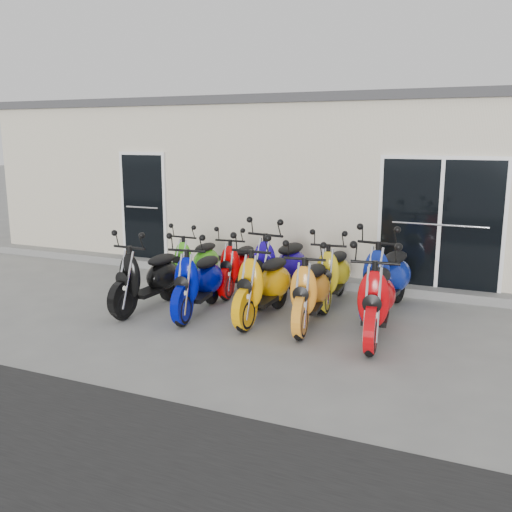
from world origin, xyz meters
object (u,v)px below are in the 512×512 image
object	(u,v)px
scooter_front_orange_b	(310,281)
scooter_back_green	(195,254)
scooter_front_red	(377,288)
scooter_back_yellow	(333,265)
scooter_back_blue	(279,257)
scooter_front_orange_a	(264,274)
scooter_front_blue	(198,272)
scooter_front_black	(147,269)
scooter_back_red	(238,258)
scooter_back_extra	(387,267)

from	to	relation	value
scooter_front_orange_b	scooter_back_green	world-z (taller)	scooter_front_orange_b
scooter_front_red	scooter_back_yellow	distance (m)	1.61
scooter_back_blue	scooter_front_orange_a	bearing A→B (deg)	-73.16
scooter_front_blue	scooter_front_orange_b	xyz separation A→B (m)	(1.69, 0.15, -0.00)
scooter_front_blue	scooter_back_blue	distance (m)	1.45
scooter_back_blue	scooter_front_orange_b	bearing A→B (deg)	-42.73
scooter_back_blue	scooter_back_yellow	size ratio (longest dim) A/B	1.11
scooter_front_red	scooter_front_black	bearing A→B (deg)	174.78
scooter_front_orange_a	scooter_back_green	world-z (taller)	scooter_front_orange_a
scooter_front_orange_b	scooter_back_red	bearing A→B (deg)	137.70
scooter_front_orange_a	scooter_front_orange_b	distance (m)	0.71
scooter_front_blue	scooter_back_yellow	world-z (taller)	scooter_front_blue
scooter_back_green	scooter_back_yellow	xyz separation A→B (m)	(2.51, -0.06, 0.04)
scooter_front_orange_a	scooter_back_red	world-z (taller)	scooter_front_orange_a
scooter_front_red	scooter_front_orange_b	bearing A→B (deg)	164.43
scooter_back_red	scooter_back_extra	size ratio (longest dim) A/B	0.84
scooter_back_extra	scooter_back_blue	bearing A→B (deg)	-172.79
scooter_front_blue	scooter_back_yellow	xyz separation A→B (m)	(1.68, 1.30, -0.02)
scooter_front_orange_b	scooter_front_orange_a	bearing A→B (deg)	171.62
scooter_front_blue	scooter_back_red	bearing A→B (deg)	82.47
scooter_front_red	scooter_back_extra	xyz separation A→B (m)	(-0.11, 1.20, 0.01)
scooter_front_orange_a	scooter_back_green	distance (m)	2.16
scooter_front_orange_b	scooter_back_yellow	world-z (taller)	scooter_front_orange_b
scooter_back_green	scooter_back_extra	world-z (taller)	scooter_back_extra
scooter_back_green	scooter_front_red	bearing A→B (deg)	-18.84
scooter_front_orange_a	scooter_back_red	size ratio (longest dim) A/B	1.13
scooter_front_blue	scooter_front_orange_b	size ratio (longest dim) A/B	1.00
scooter_front_red	scooter_back_red	xyz separation A→B (m)	(-2.64, 1.35, -0.10)
scooter_front_orange_a	scooter_back_green	xyz separation A→B (m)	(-1.81, 1.19, -0.08)
scooter_back_blue	scooter_back_extra	xyz separation A→B (m)	(1.73, 0.00, 0.00)
scooter_front_red	scooter_back_blue	xyz separation A→B (m)	(-1.84, 1.20, 0.01)
scooter_front_black	scooter_front_orange_a	xyz separation A→B (m)	(1.81, 0.27, 0.03)
scooter_front_orange_a	scooter_front_red	world-z (taller)	scooter_front_red
scooter_front_blue	scooter_back_yellow	bearing A→B (deg)	30.39
scooter_front_orange_b	scooter_back_extra	distance (m)	1.35
scooter_front_black	scooter_back_yellow	world-z (taller)	scooter_front_black
scooter_front_black	scooter_back_red	xyz separation A→B (m)	(0.83, 1.46, -0.05)
scooter_front_orange_b	scooter_front_red	world-z (taller)	scooter_front_red
scooter_front_black	scooter_front_orange_a	size ratio (longest dim) A/B	0.96
scooter_front_orange_a	scooter_front_red	distance (m)	1.67
scooter_front_orange_a	scooter_back_yellow	distance (m)	1.33
scooter_back_red	scooter_back_extra	world-z (taller)	scooter_back_extra
scooter_front_red	scooter_back_red	distance (m)	2.96
scooter_front_orange_b	scooter_back_red	distance (m)	2.07
scooter_back_extra	scooter_back_green	bearing A→B (deg)	-175.40
scooter_front_orange_b	scooter_back_green	size ratio (longest dim) A/B	1.09
scooter_front_red	scooter_back_green	bearing A→B (deg)	151.72
scooter_back_green	scooter_back_extra	distance (m)	3.37
scooter_back_green	scooter_back_red	distance (m)	0.83
scooter_front_blue	scooter_front_orange_a	size ratio (longest dim) A/B	0.97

